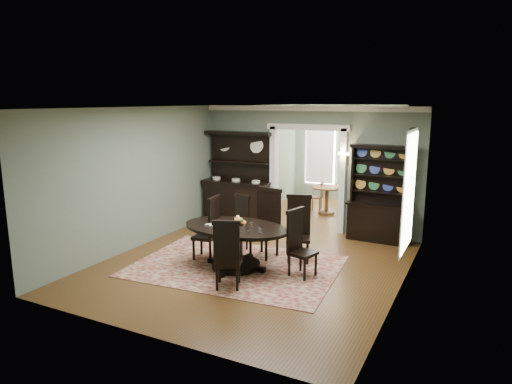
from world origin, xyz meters
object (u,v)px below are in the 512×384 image
sideboard (238,191)px  parlor_table (327,196)px  dining_table (236,239)px  welsh_dresser (379,207)px

sideboard → parlor_table: bearing=42.7°
dining_table → parlor_table: dining_table is taller
welsh_dresser → parlor_table: welsh_dresser is taller
welsh_dresser → parlor_table: 2.59m
dining_table → sideboard: 3.37m
dining_table → sideboard: size_ratio=0.90×
welsh_dresser → parlor_table: size_ratio=2.59×
sideboard → parlor_table: sideboard is taller
dining_table → welsh_dresser: 3.61m
dining_table → welsh_dresser: (2.02, 2.99, 0.21)m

